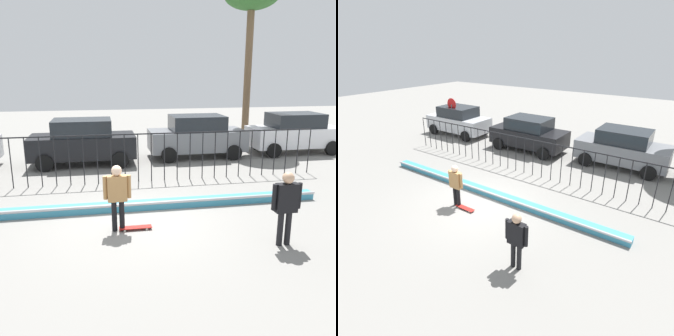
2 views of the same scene
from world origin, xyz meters
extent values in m
plane|color=gray|center=(0.00, 0.00, 0.00)|extent=(60.00, 60.00, 0.00)
cube|color=teal|center=(0.00, 0.89, 0.11)|extent=(11.00, 0.36, 0.22)
cylinder|color=#B2B2B7|center=(0.00, 0.71, 0.22)|extent=(11.00, 0.09, 0.09)
cylinder|color=black|center=(-3.73, 3.57, 0.86)|extent=(0.04, 0.04, 1.73)
cylinder|color=black|center=(-3.27, 3.57, 0.86)|extent=(0.04, 0.04, 1.73)
cylinder|color=black|center=(-2.80, 3.57, 0.86)|extent=(0.04, 0.04, 1.73)
cylinder|color=black|center=(-2.33, 3.57, 0.86)|extent=(0.04, 0.04, 1.73)
cylinder|color=black|center=(-1.87, 3.57, 0.86)|extent=(0.04, 0.04, 1.73)
cylinder|color=black|center=(-1.40, 3.57, 0.86)|extent=(0.04, 0.04, 1.73)
cylinder|color=black|center=(-0.93, 3.57, 0.86)|extent=(0.04, 0.04, 1.73)
cylinder|color=black|center=(-0.47, 3.57, 0.86)|extent=(0.04, 0.04, 1.73)
cylinder|color=black|center=(0.00, 3.57, 0.86)|extent=(0.04, 0.04, 1.73)
cylinder|color=black|center=(0.47, 3.57, 0.86)|extent=(0.04, 0.04, 1.73)
cylinder|color=black|center=(0.93, 3.57, 0.86)|extent=(0.04, 0.04, 1.73)
cylinder|color=black|center=(1.40, 3.57, 0.86)|extent=(0.04, 0.04, 1.73)
cylinder|color=black|center=(1.87, 3.57, 0.86)|extent=(0.04, 0.04, 1.73)
cylinder|color=black|center=(2.33, 3.57, 0.86)|extent=(0.04, 0.04, 1.73)
cylinder|color=black|center=(2.80, 3.57, 0.86)|extent=(0.04, 0.04, 1.73)
cylinder|color=black|center=(3.27, 3.57, 0.86)|extent=(0.04, 0.04, 1.73)
cylinder|color=black|center=(3.73, 3.57, 0.86)|extent=(0.04, 0.04, 1.73)
cylinder|color=black|center=(4.20, 3.57, 0.86)|extent=(0.04, 0.04, 1.73)
cylinder|color=black|center=(4.67, 3.57, 0.86)|extent=(0.04, 0.04, 1.73)
cylinder|color=black|center=(5.13, 3.57, 0.86)|extent=(0.04, 0.04, 1.73)
cylinder|color=black|center=(5.60, 3.57, 0.86)|extent=(0.04, 0.04, 1.73)
cylinder|color=black|center=(6.07, 3.57, 0.86)|extent=(0.04, 0.04, 1.73)
cylinder|color=black|center=(6.53, 3.57, 0.86)|extent=(0.04, 0.04, 1.73)
cylinder|color=black|center=(7.00, 3.57, 0.86)|extent=(0.04, 0.04, 1.73)
cube|color=black|center=(0.00, 3.57, 1.71)|extent=(14.00, 0.04, 0.04)
cylinder|color=black|center=(-0.55, -0.46, 0.38)|extent=(0.13, 0.13, 0.76)
cylinder|color=black|center=(-0.37, -0.46, 0.38)|extent=(0.13, 0.13, 0.76)
cube|color=#A87A47|center=(-0.46, -0.46, 1.08)|extent=(0.47, 0.20, 0.63)
sphere|color=beige|center=(-0.46, -0.46, 1.52)|extent=(0.25, 0.25, 0.25)
cylinder|color=#A87A47|center=(-0.74, -0.46, 1.11)|extent=(0.10, 0.10, 0.56)
cylinder|color=#A87A47|center=(-0.18, -0.46, 1.11)|extent=(0.10, 0.10, 0.56)
cube|color=#A51E19|center=(-0.05, -0.49, 0.06)|extent=(0.80, 0.20, 0.02)
cylinder|color=silver|center=(0.22, -0.42, 0.03)|extent=(0.05, 0.03, 0.05)
cylinder|color=silver|center=(0.22, -0.57, 0.03)|extent=(0.05, 0.03, 0.05)
cylinder|color=silver|center=(-0.32, -0.42, 0.03)|extent=(0.05, 0.03, 0.05)
cylinder|color=silver|center=(-0.32, -0.57, 0.03)|extent=(0.05, 0.03, 0.05)
cylinder|color=black|center=(3.04, -1.91, 0.39)|extent=(0.13, 0.13, 0.79)
cylinder|color=black|center=(3.22, -1.91, 0.39)|extent=(0.13, 0.13, 0.79)
cube|color=black|center=(3.13, -1.91, 1.11)|extent=(0.48, 0.21, 0.65)
sphere|color=tan|center=(3.13, -1.91, 1.56)|extent=(0.26, 0.26, 0.26)
cylinder|color=black|center=(2.84, -1.91, 1.15)|extent=(0.10, 0.10, 0.58)
cylinder|color=black|center=(3.42, -1.91, 1.15)|extent=(0.10, 0.10, 0.58)
cube|color=black|center=(-1.53, 6.53, 0.79)|extent=(4.30, 1.90, 0.90)
cube|color=#1E2328|center=(-1.53, 6.53, 1.57)|extent=(2.37, 1.71, 0.66)
cylinder|color=black|center=(-0.06, 7.48, 0.34)|extent=(0.68, 0.22, 0.68)
cylinder|color=black|center=(-0.06, 5.58, 0.34)|extent=(0.68, 0.22, 0.68)
cylinder|color=black|center=(-2.99, 7.48, 0.34)|extent=(0.68, 0.22, 0.68)
cylinder|color=black|center=(-2.99, 5.58, 0.34)|extent=(0.68, 0.22, 0.68)
cube|color=slate|center=(3.51, 7.04, 0.79)|extent=(4.30, 1.90, 0.90)
cube|color=#1E2328|center=(3.51, 7.04, 1.57)|extent=(2.37, 1.71, 0.66)
cylinder|color=black|center=(4.97, 7.99, 0.34)|extent=(0.68, 0.22, 0.68)
cylinder|color=black|center=(4.97, 6.09, 0.34)|extent=(0.68, 0.22, 0.68)
cylinder|color=black|center=(2.04, 7.99, 0.34)|extent=(0.68, 0.22, 0.68)
cylinder|color=black|center=(2.04, 6.09, 0.34)|extent=(0.68, 0.22, 0.68)
cube|color=silver|center=(8.35, 7.11, 0.79)|extent=(4.30, 1.90, 0.90)
cube|color=#1E2328|center=(8.35, 7.11, 1.57)|extent=(2.36, 1.71, 0.66)
cylinder|color=black|center=(9.81, 8.06, 0.34)|extent=(0.68, 0.22, 0.68)
cylinder|color=black|center=(9.81, 6.16, 0.34)|extent=(0.68, 0.22, 0.68)
cylinder|color=black|center=(6.89, 8.06, 0.34)|extent=(0.68, 0.22, 0.68)
cylinder|color=black|center=(6.89, 6.16, 0.34)|extent=(0.68, 0.22, 0.68)
cylinder|color=brown|center=(6.75, 9.30, 3.35)|extent=(0.36, 0.36, 6.71)
camera|label=1|loc=(-0.78, -8.77, 3.74)|focal=38.85mm
camera|label=2|loc=(6.34, -6.95, 5.52)|focal=30.11mm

